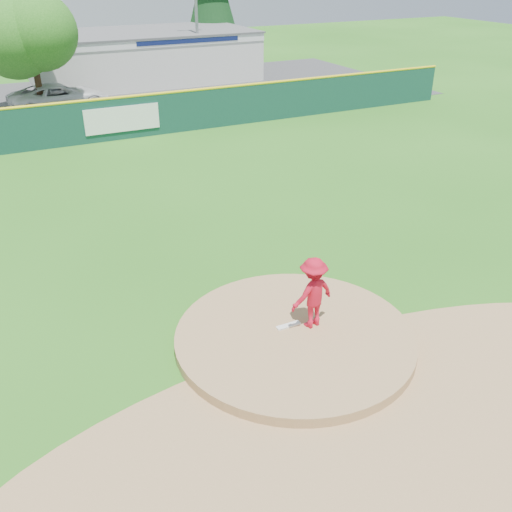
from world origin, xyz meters
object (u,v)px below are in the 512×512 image
pitcher (313,293)px  deciduous_tree (29,27)px  pool_building_grp (143,56)px  van (59,97)px

pitcher → deciduous_tree: bearing=-93.4°
pool_building_grp → deciduous_tree: deciduous_tree is taller
deciduous_tree → pitcher: bearing=-84.2°
pool_building_grp → deciduous_tree: (-8.00, -6.99, 2.89)m
pitcher → deciduous_tree: (-2.51, 24.87, 3.44)m
pool_building_grp → van: bearing=-135.9°
pool_building_grp → deciduous_tree: 11.01m
pitcher → pool_building_grp: 32.34m
van → pool_building_grp: pool_building_grp is taller
pool_building_grp → deciduous_tree: bearing=-138.8°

